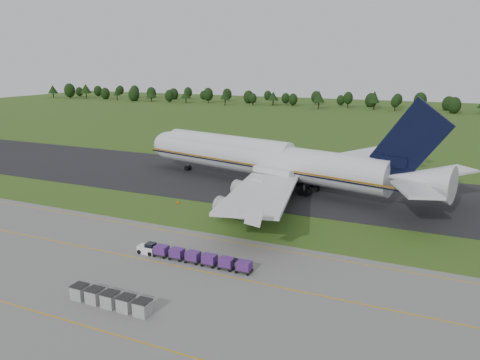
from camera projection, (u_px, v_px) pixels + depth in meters
The scene contains 10 objects.
ground at pixel (214, 217), 90.19m from camera, with size 600.00×600.00×0.00m, color #304F17.
apron at pixel (92, 295), 60.18m from camera, with size 300.00×52.00×0.06m, color slate.
taxiway at pixel (266, 184), 114.89m from camera, with size 300.00×40.00×0.08m, color black.
apron_markings at pixel (126, 273), 66.37m from camera, with size 300.00×30.20×0.01m.
tree_line at pixel (356, 100), 287.78m from camera, with size 526.07×22.59×11.59m.
aircraft at pixel (267, 159), 111.59m from camera, with size 81.52×77.08×22.80m.
baggage_train at pixel (191, 256), 69.87m from camera, with size 19.15×1.74×1.67m.
utility_cart at pixel (234, 264), 68.06m from camera, with size 1.98×1.31×1.03m.
uld_row at pixel (110, 299), 57.16m from camera, with size 11.46×1.86×1.84m.
edge_markers at pixel (219, 208), 94.72m from camera, with size 20.11×0.30×0.60m.
Camera 1 is at (39.98, -75.87, 29.29)m, focal length 35.00 mm.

